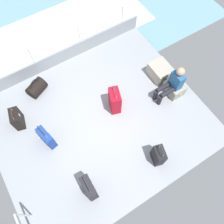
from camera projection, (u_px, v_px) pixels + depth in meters
The scene contains 13 objects.
ground_plane at pixel (99, 121), 5.79m from camera, with size 4.40×5.20×0.06m, color gray.
gunwale_port at pixel (60, 57), 6.35m from camera, with size 0.06×5.20×0.45m, color gray.
railing_port at pixel (55, 43), 5.85m from camera, with size 0.04×4.20×1.02m.
sea_wake at pixel (44, 39), 7.38m from camera, with size 12.00×12.00×0.01m.
cargo_crate_0 at pixel (160, 71), 6.18m from camera, with size 0.62×0.50×0.38m.
cargo_crate_1 at pixel (174, 88), 5.98m from camera, with size 0.53×0.40×0.34m.
passenger_seated at pixel (172, 83), 5.61m from camera, with size 0.34×0.66×1.04m.
suitcase_0 at pixel (115, 101), 5.61m from camera, with size 0.47×0.36×0.83m.
suitcase_1 at pixel (158, 156), 5.08m from camera, with size 0.39×0.29×0.77m.
suitcase_2 at pixel (17, 119), 5.49m from camera, with size 0.44×0.30×0.61m.
suitcase_3 at pixel (47, 138), 5.28m from camera, with size 0.49×0.28×0.74m.
suitcase_4 at pixel (89, 188), 4.72m from camera, with size 0.46×0.21×0.84m.
duffel_bag at pixel (37, 88), 5.97m from camera, with size 0.53×0.60×0.51m.
Camera 1 is at (2.12, -0.93, 5.29)m, focal length 36.19 mm.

